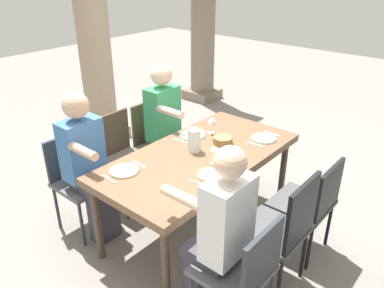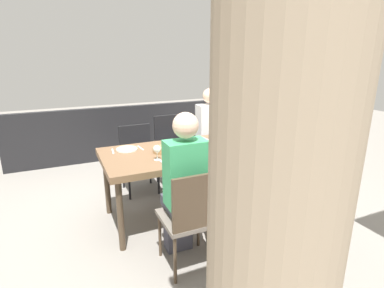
% 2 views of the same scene
% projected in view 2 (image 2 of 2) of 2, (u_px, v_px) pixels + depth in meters
% --- Properties ---
extents(ground_plane, '(16.00, 16.00, 0.00)m').
position_uv_depth(ground_plane, '(188.00, 213.00, 3.54)').
color(ground_plane, gray).
extents(dining_table, '(1.81, 0.91, 0.77)m').
position_uv_depth(dining_table, '(188.00, 155.00, 3.34)').
color(dining_table, brown).
rests_on(dining_table, ground).
extents(chair_west_north, '(0.44, 0.44, 0.87)m').
position_uv_depth(chair_west_north, '(287.00, 193.00, 2.88)').
color(chair_west_north, '#5B5E61').
rests_on(chair_west_north, ground).
extents(chair_west_south, '(0.44, 0.44, 0.87)m').
position_uv_depth(chair_west_south, '(205.00, 144.00, 4.40)').
color(chair_west_south, '#5B5E61').
rests_on(chair_west_south, ground).
extents(chair_mid_north, '(0.44, 0.44, 0.92)m').
position_uv_depth(chair_mid_north, '(242.00, 201.00, 2.67)').
color(chair_mid_north, '#6A6158').
rests_on(chair_mid_north, ground).
extents(chair_mid_south, '(0.44, 0.44, 0.95)m').
position_uv_depth(chair_mid_south, '(172.00, 146.00, 4.21)').
color(chair_mid_south, '#4F4F50').
rests_on(chair_mid_south, ground).
extents(chair_east_north, '(0.44, 0.44, 0.91)m').
position_uv_depth(chair_east_north, '(192.00, 214.00, 2.49)').
color(chair_east_north, '#6A6158').
rests_on(chair_east_north, ground).
extents(chair_east_south, '(0.44, 0.44, 0.86)m').
position_uv_depth(chair_east_south, '(138.00, 153.00, 4.03)').
color(chair_east_south, '#4F4F50').
rests_on(chair_east_south, ground).
extents(diner_woman_green, '(0.34, 0.49, 1.34)m').
position_uv_depth(diner_woman_green, '(183.00, 184.00, 2.59)').
color(diner_woman_green, '#3F3F4C').
rests_on(diner_woman_green, ground).
extents(diner_man_white, '(0.35, 0.49, 1.32)m').
position_uv_depth(diner_man_white, '(212.00, 134.00, 4.18)').
color(diner_man_white, '#3F3F4C').
rests_on(diner_man_white, ground).
extents(diner_guest_third, '(0.35, 0.50, 1.31)m').
position_uv_depth(diner_guest_third, '(276.00, 167.00, 2.98)').
color(diner_guest_third, '#3F3F4C').
rests_on(diner_guest_third, ground).
extents(stone_column_centre, '(0.53, 0.53, 2.83)m').
position_uv_depth(stone_column_centre, '(278.00, 193.00, 0.89)').
color(stone_column_centre, tan).
rests_on(stone_column_centre, ground).
extents(patio_railing, '(4.21, 0.10, 0.90)m').
position_uv_depth(patio_railing, '(137.00, 131.00, 5.38)').
color(patio_railing, black).
rests_on(patio_railing, ground).
extents(plate_0, '(0.23, 0.23, 0.02)m').
position_uv_depth(plate_0, '(248.00, 149.00, 3.32)').
color(plate_0, silver).
rests_on(plate_0, dining_table).
extents(fork_0, '(0.03, 0.17, 0.01)m').
position_uv_depth(fork_0, '(260.00, 147.00, 3.38)').
color(fork_0, silver).
rests_on(fork_0, dining_table).
extents(spoon_0, '(0.03, 0.17, 0.01)m').
position_uv_depth(spoon_0, '(236.00, 151.00, 3.26)').
color(spoon_0, silver).
rests_on(spoon_0, dining_table).
extents(plate_1, '(0.22, 0.22, 0.02)m').
position_uv_depth(plate_1, '(195.00, 140.00, 3.65)').
color(plate_1, white).
rests_on(plate_1, dining_table).
extents(wine_glass_1, '(0.07, 0.07, 0.15)m').
position_uv_depth(wine_glass_1, '(185.00, 135.00, 3.48)').
color(wine_glass_1, white).
rests_on(wine_glass_1, dining_table).
extents(fork_1, '(0.03, 0.17, 0.01)m').
position_uv_depth(fork_1, '(206.00, 139.00, 3.71)').
color(fork_1, silver).
rests_on(fork_1, dining_table).
extents(spoon_1, '(0.03, 0.17, 0.01)m').
position_uv_depth(spoon_1, '(183.00, 142.00, 3.60)').
color(spoon_1, silver).
rests_on(spoon_1, dining_table).
extents(plate_2, '(0.24, 0.24, 0.02)m').
position_uv_depth(plate_2, '(177.00, 160.00, 2.98)').
color(plate_2, white).
rests_on(plate_2, dining_table).
extents(wine_glass_2, '(0.07, 0.07, 0.15)m').
position_uv_depth(wine_glass_2, '(157.00, 149.00, 2.97)').
color(wine_glass_2, white).
rests_on(wine_glass_2, dining_table).
extents(fork_2, '(0.03, 0.17, 0.01)m').
position_uv_depth(fork_2, '(191.00, 158.00, 3.04)').
color(fork_2, silver).
rests_on(fork_2, dining_table).
extents(spoon_2, '(0.03, 0.17, 0.01)m').
position_uv_depth(spoon_2, '(162.00, 163.00, 2.92)').
color(spoon_2, silver).
rests_on(spoon_2, dining_table).
extents(plate_3, '(0.23, 0.23, 0.02)m').
position_uv_depth(plate_3, '(127.00, 149.00, 3.31)').
color(plate_3, white).
rests_on(plate_3, dining_table).
extents(fork_3, '(0.03, 0.17, 0.01)m').
position_uv_depth(fork_3, '(141.00, 148.00, 3.37)').
color(fork_3, silver).
rests_on(fork_3, dining_table).
extents(spoon_3, '(0.03, 0.17, 0.01)m').
position_uv_depth(spoon_3, '(113.00, 151.00, 3.25)').
color(spoon_3, silver).
rests_on(spoon_3, dining_table).
extents(water_pitcher, '(0.11, 0.11, 0.20)m').
position_uv_depth(water_pitcher, '(189.00, 144.00, 3.22)').
color(water_pitcher, white).
rests_on(water_pitcher, dining_table).
extents(bread_basket, '(0.17, 0.17, 0.06)m').
position_uv_depth(bread_basket, '(161.00, 150.00, 3.21)').
color(bread_basket, '#9E7547').
rests_on(bread_basket, dining_table).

